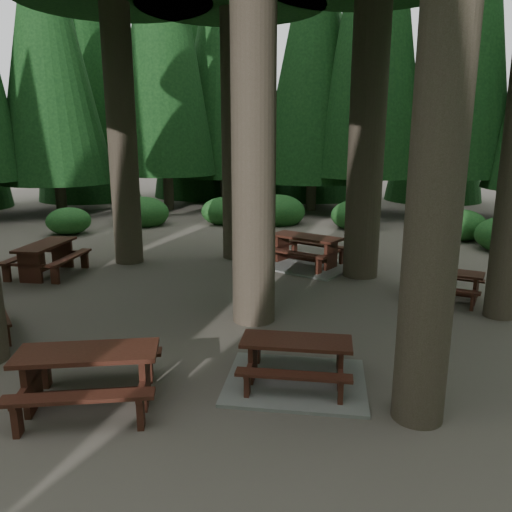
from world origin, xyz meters
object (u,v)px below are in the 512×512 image
(picnic_table_b, at_px, (46,254))
(picnic_table_e, at_px, (88,369))
(picnic_table_c, at_px, (306,255))
(picnic_table_a, at_px, (296,369))
(picnic_table_d, at_px, (446,280))

(picnic_table_b, bearing_deg, picnic_table_e, -145.68)
(picnic_table_b, distance_m, picnic_table_c, 7.02)
(picnic_table_c, bearing_deg, picnic_table_b, -135.67)
(picnic_table_b, height_order, picnic_table_e, picnic_table_b)
(picnic_table_a, height_order, picnic_table_b, picnic_table_b)
(picnic_table_a, relative_size, picnic_table_e, 1.01)
(picnic_table_c, height_order, picnic_table_e, picnic_table_c)
(picnic_table_a, bearing_deg, picnic_table_e, -159.52)
(picnic_table_a, height_order, picnic_table_e, picnic_table_e)
(picnic_table_b, bearing_deg, picnic_table_a, -126.36)
(picnic_table_d, xyz_separation_m, picnic_table_e, (-4.73, -6.45, 0.10))
(picnic_table_e, bearing_deg, picnic_table_c, 57.53)
(picnic_table_d, distance_m, picnic_table_e, 8.00)
(picnic_table_d, bearing_deg, picnic_table_e, -116.70)
(picnic_table_d, height_order, picnic_table_e, picnic_table_e)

